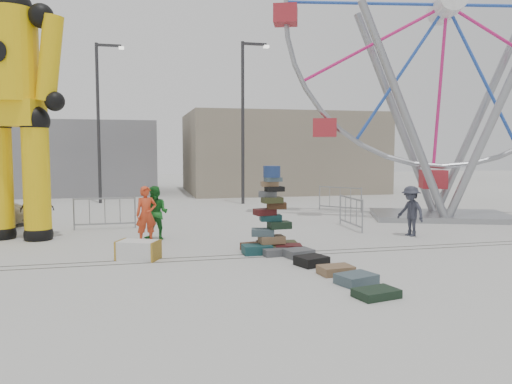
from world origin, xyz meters
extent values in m
plane|color=#9E9E99|center=(0.00, 0.00, 0.00)|extent=(90.00, 90.00, 0.00)
cube|color=#47443F|center=(0.00, 0.60, 0.00)|extent=(40.00, 0.04, 0.01)
cube|color=#47443F|center=(0.00, 1.00, 0.00)|extent=(40.00, 0.04, 0.01)
cube|color=gray|center=(7.00, 20.00, 2.50)|extent=(12.00, 8.00, 5.00)
cube|color=gray|center=(-6.00, 22.00, 2.20)|extent=(10.00, 8.00, 4.40)
cylinder|color=#2D2D30|center=(3.00, 13.00, 4.00)|extent=(0.16, 0.16, 8.00)
cube|color=#2D2D30|center=(3.60, 13.00, 7.90)|extent=(1.20, 0.15, 0.12)
cube|color=silver|center=(4.20, 13.00, 7.80)|extent=(0.25, 0.25, 0.12)
cylinder|color=#2D2D30|center=(-4.00, 15.00, 4.00)|extent=(0.16, 0.16, 8.00)
cube|color=#2D2D30|center=(-3.40, 15.00, 7.90)|extent=(1.20, 0.15, 0.12)
cube|color=silver|center=(-2.80, 15.00, 7.80)|extent=(0.25, 0.25, 0.12)
cube|color=#174245|center=(0.83, 1.01, 0.12)|extent=(0.74, 0.51, 0.24)
cube|color=#451214|center=(1.67, 0.97, 0.11)|extent=(0.77, 0.60, 0.22)
cube|color=#402514|center=(0.85, 1.48, 0.10)|extent=(0.71, 0.54, 0.20)
cube|color=#33371B|center=(1.69, 1.44, 0.11)|extent=(0.72, 0.54, 0.22)
cube|color=#505357|center=(1.23, 0.72, 0.09)|extent=(0.67, 0.49, 0.19)
cube|color=black|center=(1.28, 1.64, 0.10)|extent=(0.67, 0.51, 0.20)
cube|color=brown|center=(1.26, 1.13, 0.34)|extent=(0.67, 0.47, 0.20)
cube|color=#40545C|center=(1.02, 1.17, 0.54)|extent=(0.67, 0.54, 0.19)
cube|color=black|center=(1.46, 1.10, 0.72)|extent=(0.60, 0.43, 0.19)
cube|color=#174245|center=(1.26, 1.27, 0.90)|extent=(0.59, 0.43, 0.17)
cube|color=#451214|center=(1.09, 1.23, 1.07)|extent=(0.60, 0.47, 0.17)
cube|color=#402514|center=(1.40, 1.17, 1.23)|extent=(0.57, 0.45, 0.17)
cube|color=#33371B|center=(1.25, 1.09, 1.39)|extent=(0.54, 0.38, 0.15)
cube|color=#505357|center=(1.17, 1.21, 1.54)|extent=(0.55, 0.45, 0.15)
cube|color=black|center=(1.33, 1.13, 1.68)|extent=(0.49, 0.36, 0.13)
cube|color=brown|center=(1.21, 1.18, 1.81)|extent=(0.48, 0.35, 0.13)
cube|color=#40545C|center=(1.28, 1.10, 1.93)|extent=(0.46, 0.33, 0.11)
cylinder|color=navy|center=(1.26, 1.13, 2.13)|extent=(0.45, 0.45, 0.30)
sphere|color=black|center=(-6.21, 4.99, 0.17)|extent=(0.84, 0.84, 0.84)
sphere|color=black|center=(-5.08, 4.53, 0.17)|extent=(0.84, 0.84, 0.84)
cylinder|color=yellow|center=(-5.08, 4.53, 1.78)|extent=(0.78, 0.78, 3.56)
sphere|color=black|center=(-5.08, 4.53, 3.56)|extent=(0.89, 0.89, 0.89)
cube|color=yellow|center=(-5.64, 4.76, 3.78)|extent=(1.78, 1.41, 0.78)
cylinder|color=yellow|center=(-5.64, 4.76, 5.44)|extent=(1.44, 1.44, 2.67)
sphere|color=black|center=(-5.64, 4.76, 6.78)|extent=(1.22, 1.22, 1.22)
sphere|color=black|center=(-4.77, 4.40, 6.56)|extent=(0.71, 0.71, 0.71)
cylinder|color=yellow|center=(-4.56, 4.32, 5.33)|extent=(1.06, 0.88, 2.50)
sphere|color=black|center=(-4.46, 4.28, 4.11)|extent=(0.58, 0.58, 0.58)
cube|color=gray|center=(9.47, 5.91, 0.10)|extent=(5.89, 4.67, 0.21)
cylinder|color=gray|center=(7.61, 5.61, 4.11)|extent=(3.46, 1.52, 8.34)
cylinder|color=gray|center=(10.70, 4.47, 4.11)|extent=(3.46, 1.52, 8.34)
cylinder|color=gray|center=(8.25, 7.34, 4.11)|extent=(3.46, 1.52, 8.34)
cylinder|color=gray|center=(11.33, 6.21, 4.11)|extent=(3.46, 1.52, 8.34)
cylinder|color=white|center=(9.47, 5.91, 8.22)|extent=(1.75, 2.48, 1.03)
torus|color=gray|center=(9.47, 5.91, 8.22)|extent=(11.84, 4.52, 12.54)
cube|color=maroon|center=(9.47, 5.91, 1.54)|extent=(1.19, 1.19, 0.72)
cube|color=silver|center=(-2.17, 1.06, 0.23)|extent=(1.15, 0.94, 0.46)
cube|color=#33371B|center=(1.44, 1.16, 0.11)|extent=(0.82, 0.71, 0.21)
cube|color=#505357|center=(1.75, 0.41, 0.10)|extent=(0.80, 0.71, 0.20)
cube|color=black|center=(1.77, -0.55, 0.11)|extent=(0.82, 0.77, 0.22)
cube|color=brown|center=(1.99, -1.46, 0.10)|extent=(0.77, 0.57, 0.19)
cube|color=#40545C|center=(2.09, -2.30, 0.11)|extent=(0.89, 0.77, 0.21)
cube|color=black|center=(2.05, -3.22, 0.08)|extent=(0.88, 0.68, 0.16)
imported|color=red|center=(-1.93, 3.29, 0.83)|extent=(0.65, 0.47, 1.65)
imported|color=#1A6B22|center=(-1.64, 3.77, 0.81)|extent=(0.98, 0.91, 1.62)
imported|color=black|center=(-5.21, 5.19, 0.84)|extent=(1.01, 0.49, 1.67)
imported|color=#292B37|center=(6.16, 2.55, 0.79)|extent=(0.83, 1.13, 1.57)
camera|label=1|loc=(-2.17, -11.40, 2.70)|focal=35.00mm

